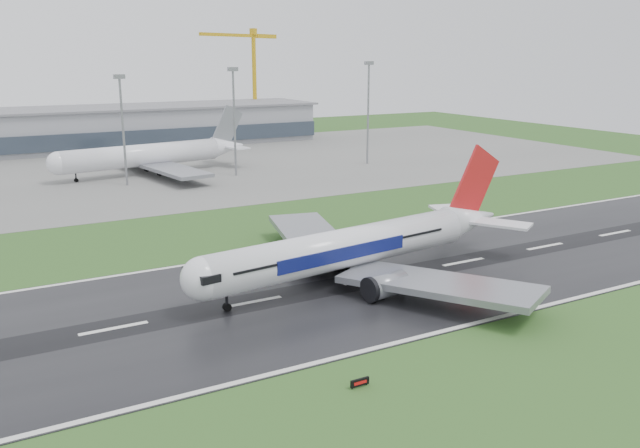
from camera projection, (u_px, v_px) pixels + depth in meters
ground at (114, 329)px, 86.83m from camera, size 520.00×520.00×0.00m
runway at (114, 329)px, 86.82m from camera, size 400.00×45.00×0.10m
apron at (22, 179)px, 192.85m from camera, size 400.00×130.00×0.08m
terminal at (4, 133)px, 241.89m from camera, size 240.00×36.00×15.00m
main_airliner at (364, 221)px, 104.92m from camera, size 70.71×68.11×18.71m
parked_airliner at (149, 143)px, 198.90m from camera, size 73.00×69.30×18.90m
tower_crane at (254, 82)px, 300.80m from camera, size 44.70×21.96×46.97m
runway_sign at (360, 383)px, 71.42m from camera, size 2.25×1.03×1.04m
floodmast_3 at (123, 133)px, 179.63m from camera, size 0.64×0.64×29.17m
floodmast_4 at (235, 124)px, 194.67m from camera, size 0.64×0.64×30.82m
floodmast_5 at (368, 115)px, 216.57m from camera, size 0.64×0.64×32.33m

